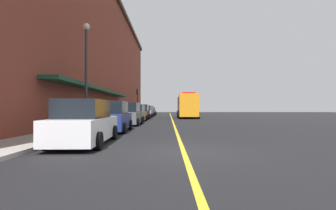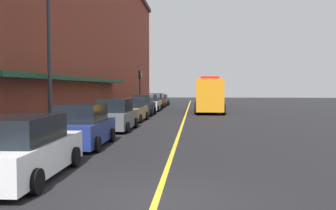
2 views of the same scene
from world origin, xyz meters
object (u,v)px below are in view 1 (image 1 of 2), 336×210
at_px(parked_car_2, 128,115).
at_px(parking_meter_1, 71,116).
at_px(parked_car_4, 141,112).
at_px(parked_car_7, 150,111).
at_px(parked_car_1, 111,118).
at_px(parked_car_5, 145,112).
at_px(parking_meter_0, 132,111).
at_px(parked_car_6, 148,111).
at_px(parked_car_0, 84,124).
at_px(parked_car_3, 136,114).
at_px(street_lamp_left, 86,64).
at_px(utility_truck, 187,106).
at_px(traffic_light_near, 137,97).

xyz_separation_m(parked_car_2, parking_meter_1, (-1.50, -8.86, 0.18)).
height_order(parked_car_4, parked_car_7, parked_car_4).
distance_m(parked_car_1, parked_car_5, 23.26).
relative_size(parked_car_4, parked_car_7, 1.02).
bearing_deg(parked_car_7, parked_car_5, -179.64).
bearing_deg(parking_meter_0, parked_car_6, 81.57).
distance_m(parked_car_0, parked_car_3, 16.94).
relative_size(parked_car_6, parking_meter_0, 3.43).
distance_m(parked_car_2, parking_meter_0, 13.85).
xyz_separation_m(parked_car_5, parking_meter_1, (-1.43, -26.22, 0.21)).
bearing_deg(street_lamp_left, parked_car_1, -32.66).
height_order(parked_car_7, utility_truck, utility_truck).
height_order(utility_truck, parking_meter_0, utility_truck).
bearing_deg(parked_car_3, parked_car_0, -178.29).
xyz_separation_m(parked_car_4, traffic_light_near, (-1.41, 7.06, 2.28)).
distance_m(parked_car_2, parked_car_6, 23.14).
bearing_deg(parked_car_1, parking_meter_1, 153.73).
relative_size(parking_meter_1, traffic_light_near, 0.31).
xyz_separation_m(parked_car_6, traffic_light_near, (-1.33, -4.58, 2.31)).
bearing_deg(parking_meter_1, parking_meter_0, 90.00).
bearing_deg(parked_car_0, parked_car_3, -1.56).
relative_size(parked_car_0, parking_meter_0, 3.72).
bearing_deg(parked_car_7, traffic_light_near, 173.20).
bearing_deg(parking_meter_1, parked_car_3, 84.28).
height_order(parked_car_1, parked_car_4, parked_car_4).
bearing_deg(street_lamp_left, parked_car_6, 85.91).
xyz_separation_m(parked_car_1, parked_car_5, (0.04, 23.26, -0.02)).
bearing_deg(parked_car_2, parked_car_0, -179.30).
distance_m(parking_meter_0, street_lamp_left, 18.72).
bearing_deg(parked_car_0, parked_car_7, -1.60).
xyz_separation_m(parked_car_3, parked_car_6, (-0.06, 17.56, 0.01)).
bearing_deg(parked_car_4, parked_car_1, 179.71).
bearing_deg(traffic_light_near, parked_car_3, -83.91).
distance_m(parked_car_3, traffic_light_near, 13.25).
bearing_deg(parked_car_1, parked_car_7, -1.13).
bearing_deg(parked_car_6, parked_car_1, -178.56).
height_order(parked_car_3, utility_truck, utility_truck).
bearing_deg(parked_car_6, parking_meter_0, 173.01).
relative_size(parked_car_0, parked_car_2, 1.14).
height_order(utility_truck, street_lamp_left, street_lamp_left).
height_order(parked_car_0, traffic_light_near, traffic_light_near).
relative_size(parked_car_3, parked_car_4, 0.94).
xyz_separation_m(parked_car_0, parked_car_1, (-0.10, 5.44, 0.03)).
bearing_deg(parking_meter_1, traffic_light_near, 89.87).
distance_m(parked_car_3, utility_truck, 12.11).
relative_size(parked_car_4, parking_meter_1, 3.63).
height_order(parked_car_6, street_lamp_left, street_lamp_left).
bearing_deg(parked_car_2, parked_car_3, 1.26).
bearing_deg(parking_meter_1, parked_car_0, -59.14).
relative_size(parked_car_6, traffic_light_near, 1.06).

